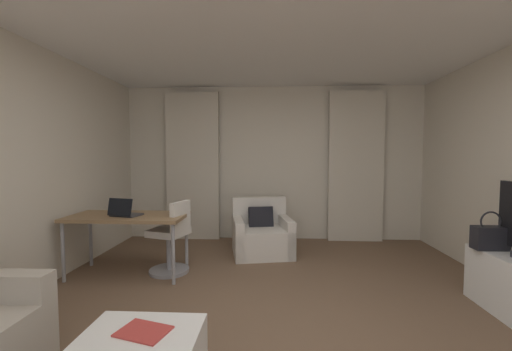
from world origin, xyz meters
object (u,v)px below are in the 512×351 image
Objects in this scene: handbag_primary at (490,237)px; armchair at (262,235)px; desk_chair at (172,241)px; laptop at (124,212)px; magazine_open at (144,331)px; desk at (128,220)px.

armchair is at bearing 146.34° from handbag_primary.
desk_chair is 3.38m from handbag_primary.
armchair is 1.07× the size of desk_chair.
laptop is 3.84m from handbag_primary.
laptop is 1.15× the size of magazine_open.
desk is 0.57m from desk_chair.
armchair is 0.69× the size of desk.
armchair is 2.91× the size of magazine_open.
laptop reaches higher than desk_chair.
laptop is 2.15m from magazine_open.
handbag_primary is at bearing -7.57° from laptop.
handbag_primary is at bearing -33.66° from armchair.
laptop is (-1.58, -0.98, 0.50)m from armchair.
handbag_primary reaches higher than magazine_open.
desk_chair is 2.09m from magazine_open.
desk is (-1.57, -0.90, 0.39)m from armchair.
magazine_open is (0.49, -2.04, 0.03)m from desk_chair.
armchair is 1.92m from laptop.
desk is 3.65× the size of laptop.
desk_chair reaches higher than magazine_open.
handbag_primary is (2.23, -1.48, 0.39)m from armchair.
laptop is at bearing -148.18° from armchair.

